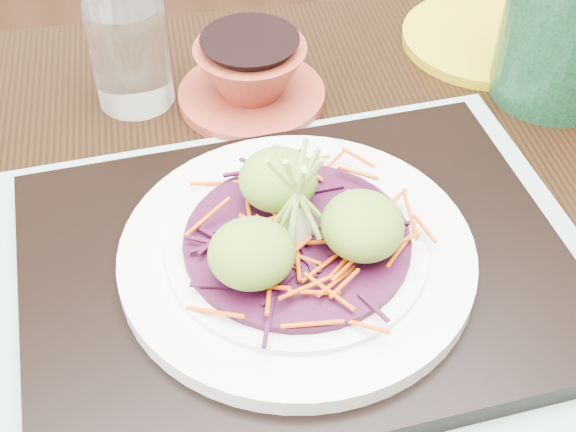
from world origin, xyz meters
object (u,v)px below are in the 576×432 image
object	(u,v)px
white_plate	(297,253)
green_jar	(565,30)
terracotta_bowl_set	(251,77)
yellow_plate	(487,38)
serving_tray	(297,269)
dining_table	(281,345)
water_glass	(130,53)

from	to	relation	value
white_plate	green_jar	world-z (taller)	green_jar
terracotta_bowl_set	green_jar	distance (m)	0.29
terracotta_bowl_set	yellow_plate	world-z (taller)	terracotta_bowl_set
serving_tray	terracotta_bowl_set	size ratio (longest dim) A/B	2.38
yellow_plate	green_jar	xyz separation A→B (m)	(0.02, -0.10, 0.06)
white_plate	green_jar	xyz separation A→B (m)	(0.31, 0.15, 0.04)
serving_tray	green_jar	size ratio (longest dim) A/B	2.94
serving_tray	terracotta_bowl_set	xyz separation A→B (m)	(0.04, 0.23, 0.01)
terracotta_bowl_set	green_jar	xyz separation A→B (m)	(0.28, -0.08, 0.04)
terracotta_bowl_set	yellow_plate	xyz separation A→B (m)	(0.26, 0.02, -0.02)
dining_table	white_plate	distance (m)	0.13
serving_tray	green_jar	bearing A→B (deg)	29.66
serving_tray	white_plate	distance (m)	0.02
serving_tray	white_plate	bearing A→B (deg)	49.08
serving_tray	yellow_plate	bearing A→B (deg)	43.69
dining_table	serving_tray	xyz separation A→B (m)	(0.01, -0.01, 0.11)
yellow_plate	dining_table	bearing A→B (deg)	-142.87
white_plate	water_glass	world-z (taller)	water_glass
dining_table	water_glass	xyz separation A→B (m)	(-0.06, 0.25, 0.15)
dining_table	terracotta_bowl_set	bearing A→B (deg)	87.25
water_glass	yellow_plate	distance (m)	0.37
dining_table	serving_tray	bearing A→B (deg)	-50.88
terracotta_bowl_set	white_plate	bearing A→B (deg)	-98.74
dining_table	serving_tray	distance (m)	0.11
serving_tray	terracotta_bowl_set	distance (m)	0.23
serving_tray	yellow_plate	size ratio (longest dim) A/B	2.27
water_glass	dining_table	bearing A→B (deg)	-76.69
yellow_plate	white_plate	bearing A→B (deg)	-140.39
water_glass	white_plate	bearing A→B (deg)	-75.67
serving_tray	dining_table	bearing A→B (deg)	124.45
dining_table	white_plate	xyz separation A→B (m)	(0.01, -0.01, 0.13)
white_plate	yellow_plate	world-z (taller)	white_plate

